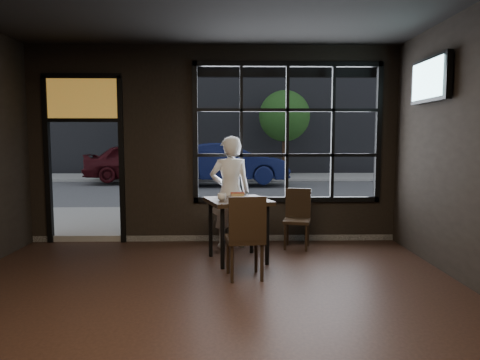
{
  "coord_description": "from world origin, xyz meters",
  "views": [
    {
      "loc": [
        0.28,
        -3.5,
        1.7
      ],
      "look_at": [
        0.4,
        2.2,
        1.15
      ],
      "focal_mm": 32.0,
      "sensor_mm": 36.0,
      "label": 1
    }
  ],
  "objects_px": {
    "cafe_table": "(238,230)",
    "navy_car": "(226,163)",
    "man": "(230,192)",
    "chair_near": "(245,236)"
  },
  "relations": [
    {
      "from": "cafe_table",
      "to": "navy_car",
      "type": "relative_size",
      "value": 0.2
    },
    {
      "from": "navy_car",
      "to": "cafe_table",
      "type": "bearing_deg",
      "value": 178.09
    },
    {
      "from": "man",
      "to": "navy_car",
      "type": "xyz_separation_m",
      "value": [
        -0.15,
        8.82,
        -0.04
      ]
    },
    {
      "from": "chair_near",
      "to": "navy_car",
      "type": "xyz_separation_m",
      "value": [
        -0.32,
        10.3,
        0.31
      ]
    },
    {
      "from": "cafe_table",
      "to": "man",
      "type": "relative_size",
      "value": 0.5
    },
    {
      "from": "man",
      "to": "navy_car",
      "type": "bearing_deg",
      "value": -97.05
    },
    {
      "from": "cafe_table",
      "to": "navy_car",
      "type": "distance_m",
      "value": 9.57
    },
    {
      "from": "man",
      "to": "navy_car",
      "type": "distance_m",
      "value": 8.82
    },
    {
      "from": "man",
      "to": "navy_car",
      "type": "relative_size",
      "value": 0.39
    },
    {
      "from": "man",
      "to": "cafe_table",
      "type": "bearing_deg",
      "value": 90.26
    }
  ]
}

